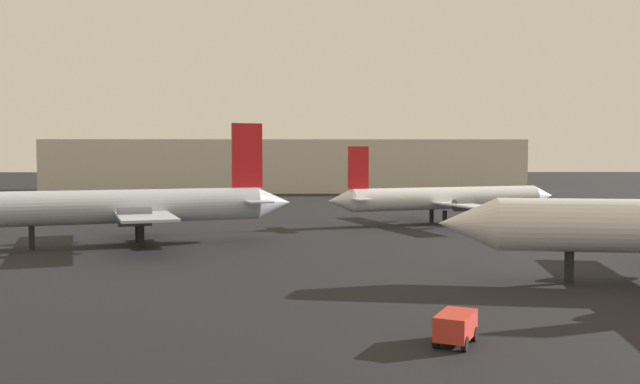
# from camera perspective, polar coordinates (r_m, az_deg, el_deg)

# --- Properties ---
(airplane_distant) EXTENTS (28.92, 19.90, 10.65)m
(airplane_distant) POSITION_cam_1_polar(r_m,az_deg,el_deg) (60.09, -15.83, -1.16)
(airplane_distant) COLOR #B2BCCC
(airplane_distant) RESTS_ON ground_plane
(airplane_far_left) EXTENTS (28.19, 21.31, 8.71)m
(airplane_far_left) POSITION_cam_1_polar(r_m,az_deg,el_deg) (77.52, 10.54, -0.52)
(airplane_far_left) COLOR silver
(airplane_far_left) RESTS_ON ground_plane
(baggage_cart) EXTENTS (2.24, 2.73, 1.30)m
(baggage_cart) POSITION_cam_1_polar(r_m,az_deg,el_deg) (28.77, 11.39, -11.05)
(baggage_cart) COLOR red
(baggage_cart) RESTS_ON ground_plane
(terminal_building) EXTENTS (98.45, 21.21, 10.92)m
(terminal_building) POSITION_cam_1_polar(r_m,az_deg,el_deg) (145.95, -2.92, 2.23)
(terminal_building) COLOR beige
(terminal_building) RESTS_ON ground_plane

